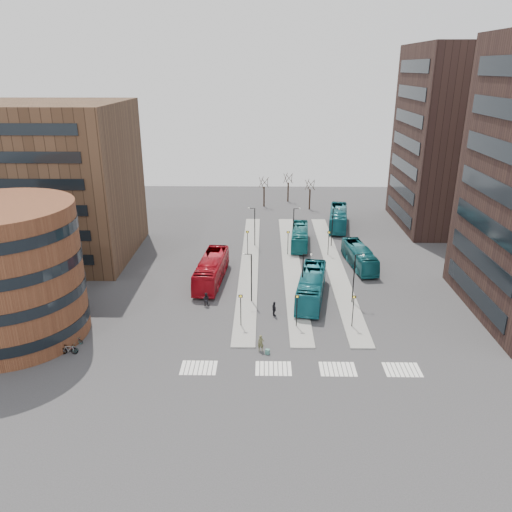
{
  "coord_description": "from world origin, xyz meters",
  "views": [
    {
      "loc": [
        -1.95,
        -35.84,
        26.37
      ],
      "look_at": [
        -2.91,
        20.46,
        5.0
      ],
      "focal_mm": 35.0,
      "sensor_mm": 36.0,
      "label": 1
    }
  ],
  "objects_px": {
    "suitcase": "(267,352)",
    "commuter_b": "(274,309)",
    "traveller": "(261,343)",
    "teal_bus_b": "(300,236)",
    "teal_bus_d": "(338,218)",
    "bicycle_mid": "(69,350)",
    "red_bus": "(211,270)",
    "bicycle_far": "(76,340)",
    "teal_bus_c": "(359,257)",
    "bicycle_near": "(70,349)",
    "teal_bus_a": "(311,286)",
    "commuter_c": "(317,296)",
    "commuter_a": "(206,299)"
  },
  "relations": [
    {
      "from": "commuter_b",
      "to": "bicycle_far",
      "type": "relative_size",
      "value": 1.16
    },
    {
      "from": "commuter_c",
      "to": "bicycle_mid",
      "type": "bearing_deg",
      "value": -32.39
    },
    {
      "from": "teal_bus_a",
      "to": "bicycle_near",
      "type": "relative_size",
      "value": 7.27
    },
    {
      "from": "commuter_b",
      "to": "bicycle_far",
      "type": "height_order",
      "value": "commuter_b"
    },
    {
      "from": "traveller",
      "to": "commuter_a",
      "type": "bearing_deg",
      "value": 126.95
    },
    {
      "from": "suitcase",
      "to": "teal_bus_a",
      "type": "distance_m",
      "value": 13.72
    },
    {
      "from": "teal_bus_a",
      "to": "teal_bus_c",
      "type": "relative_size",
      "value": 1.13
    },
    {
      "from": "bicycle_mid",
      "to": "bicycle_far",
      "type": "height_order",
      "value": "bicycle_mid"
    },
    {
      "from": "bicycle_far",
      "to": "commuter_a",
      "type": "bearing_deg",
      "value": -36.6
    },
    {
      "from": "suitcase",
      "to": "commuter_b",
      "type": "bearing_deg",
      "value": 99.87
    },
    {
      "from": "commuter_c",
      "to": "bicycle_mid",
      "type": "relative_size",
      "value": 0.85
    },
    {
      "from": "bicycle_far",
      "to": "teal_bus_b",
      "type": "bearing_deg",
      "value": -21.45
    },
    {
      "from": "commuter_b",
      "to": "commuter_c",
      "type": "bearing_deg",
      "value": -72.73
    },
    {
      "from": "teal_bus_d",
      "to": "traveller",
      "type": "bearing_deg",
      "value": -99.09
    },
    {
      "from": "suitcase",
      "to": "traveller",
      "type": "bearing_deg",
      "value": 154.91
    },
    {
      "from": "commuter_a",
      "to": "commuter_c",
      "type": "relative_size",
      "value": 1.12
    },
    {
      "from": "traveller",
      "to": "teal_bus_d",
      "type": "bearing_deg",
      "value": 75.89
    },
    {
      "from": "teal_bus_b",
      "to": "commuter_b",
      "type": "relative_size",
      "value": 6.0
    },
    {
      "from": "teal_bus_a",
      "to": "bicycle_mid",
      "type": "height_order",
      "value": "teal_bus_a"
    },
    {
      "from": "red_bus",
      "to": "bicycle_far",
      "type": "distance_m",
      "value": 20.1
    },
    {
      "from": "traveller",
      "to": "commuter_b",
      "type": "distance_m",
      "value": 7.59
    },
    {
      "from": "teal_bus_b",
      "to": "teal_bus_d",
      "type": "height_order",
      "value": "teal_bus_d"
    },
    {
      "from": "teal_bus_d",
      "to": "bicycle_far",
      "type": "bearing_deg",
      "value": -119.92
    },
    {
      "from": "commuter_b",
      "to": "commuter_c",
      "type": "relative_size",
      "value": 1.18
    },
    {
      "from": "red_bus",
      "to": "bicycle_near",
      "type": "height_order",
      "value": "red_bus"
    },
    {
      "from": "teal_bus_c",
      "to": "bicycle_near",
      "type": "xyz_separation_m",
      "value": [
        -32.46,
        -23.37,
        -1.03
      ]
    },
    {
      "from": "teal_bus_a",
      "to": "teal_bus_c",
      "type": "distance_m",
      "value": 13.18
    },
    {
      "from": "suitcase",
      "to": "traveller",
      "type": "height_order",
      "value": "traveller"
    },
    {
      "from": "teal_bus_b",
      "to": "traveller",
      "type": "height_order",
      "value": "teal_bus_b"
    },
    {
      "from": "bicycle_mid",
      "to": "red_bus",
      "type": "bearing_deg",
      "value": -35.18
    },
    {
      "from": "traveller",
      "to": "teal_bus_a",
      "type": "bearing_deg",
      "value": 67.14
    },
    {
      "from": "commuter_a",
      "to": "bicycle_far",
      "type": "distance_m",
      "value": 15.11
    },
    {
      "from": "suitcase",
      "to": "teal_bus_c",
      "type": "height_order",
      "value": "teal_bus_c"
    },
    {
      "from": "teal_bus_c",
      "to": "commuter_b",
      "type": "height_order",
      "value": "teal_bus_c"
    },
    {
      "from": "bicycle_near",
      "to": "bicycle_mid",
      "type": "relative_size",
      "value": 0.93
    },
    {
      "from": "teal_bus_c",
      "to": "bicycle_mid",
      "type": "distance_m",
      "value": 40.18
    },
    {
      "from": "teal_bus_c",
      "to": "commuter_b",
      "type": "distance_m",
      "value": 19.56
    },
    {
      "from": "teal_bus_d",
      "to": "traveller",
      "type": "distance_m",
      "value": 43.29
    },
    {
      "from": "bicycle_near",
      "to": "bicycle_mid",
      "type": "distance_m",
      "value": 0.3
    },
    {
      "from": "teal_bus_c",
      "to": "bicycle_mid",
      "type": "xyz_separation_m",
      "value": [
        -32.46,
        -23.66,
        -0.94
      ]
    },
    {
      "from": "commuter_b",
      "to": "bicycle_far",
      "type": "bearing_deg",
      "value": 88.14
    },
    {
      "from": "bicycle_far",
      "to": "bicycle_near",
      "type": "bearing_deg",
      "value": -162.32
    },
    {
      "from": "teal_bus_c",
      "to": "teal_bus_b",
      "type": "bearing_deg",
      "value": 124.81
    },
    {
      "from": "suitcase",
      "to": "teal_bus_b",
      "type": "distance_m",
      "value": 32.47
    },
    {
      "from": "teal_bus_b",
      "to": "commuter_a",
      "type": "relative_size",
      "value": 6.33
    },
    {
      "from": "traveller",
      "to": "commuter_c",
      "type": "relative_size",
      "value": 1.15
    },
    {
      "from": "teal_bus_b",
      "to": "bicycle_mid",
      "type": "height_order",
      "value": "teal_bus_b"
    },
    {
      "from": "teal_bus_d",
      "to": "commuter_a",
      "type": "relative_size",
      "value": 7.27
    },
    {
      "from": "commuter_a",
      "to": "bicycle_far",
      "type": "xyz_separation_m",
      "value": [
        -12.26,
        -8.82,
        -0.44
      ]
    },
    {
      "from": "commuter_b",
      "to": "teal_bus_b",
      "type": "bearing_deg",
      "value": -29.64
    }
  ]
}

